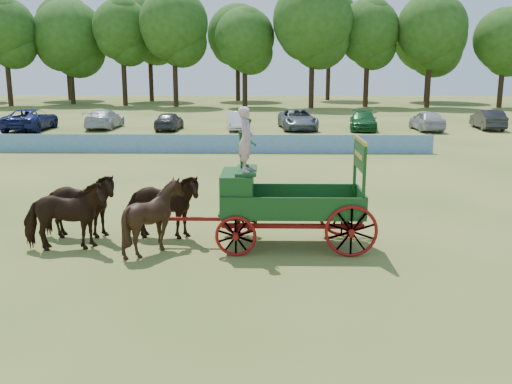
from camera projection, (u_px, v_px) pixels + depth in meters
name	position (u px, v px, depth m)	size (l,w,h in m)	color
ground	(168.00, 255.00, 15.04)	(160.00, 160.00, 0.00)	olive
horse_lead_left	(65.00, 216.00, 15.25)	(1.03, 2.26, 1.91)	black
horse_lead_right	(78.00, 206.00, 16.32)	(1.03, 2.26, 1.91)	black
horse_wheel_left	(154.00, 217.00, 15.20)	(1.55, 1.74, 1.92)	black
horse_wheel_right	(162.00, 207.00, 16.27)	(1.03, 2.26, 1.91)	black
farm_dray	(266.00, 189.00, 15.54)	(6.00, 2.00, 3.86)	maroon
sponsor_banner	(204.00, 144.00, 32.51)	(26.00, 0.08, 1.05)	#1F5BAC
parked_cars	(273.00, 120.00, 44.10)	(58.65, 7.48, 1.64)	silver
treeline	(196.00, 28.00, 71.73)	(88.81, 23.90, 15.67)	#382314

